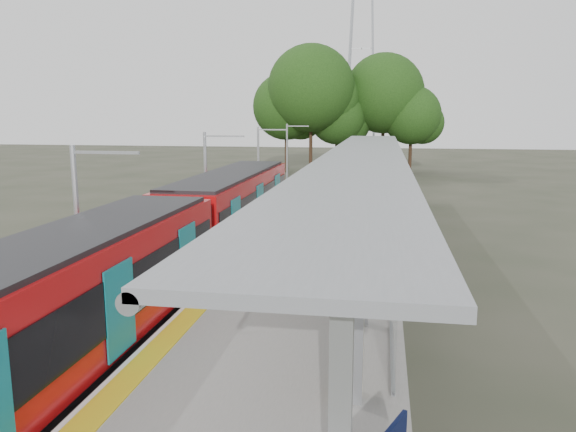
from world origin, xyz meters
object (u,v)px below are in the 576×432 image
object	(u,v)px
bench_far	(383,183)
train	(177,239)
info_pillar_near	(351,351)
litter_bin	(346,238)
info_pillar_far	(357,206)
bench_mid	(387,234)

from	to	relation	value
bench_far	train	bearing A→B (deg)	-110.19
info_pillar_near	litter_bin	xyz separation A→B (m)	(-0.87, 11.73, -0.43)
train	info_pillar_far	bearing A→B (deg)	60.25
bench_mid	info_pillar_near	distance (m)	12.52
info_pillar_near	info_pillar_far	xyz separation A→B (m)	(-0.72, 17.81, -0.11)
info_pillar_near	info_pillar_far	distance (m)	17.82
bench_mid	litter_bin	size ratio (longest dim) A/B	1.64
bench_far	info_pillar_near	distance (m)	29.29
bench_mid	litter_bin	world-z (taller)	bench_mid
info_pillar_far	litter_bin	world-z (taller)	info_pillar_far
info_pillar_far	litter_bin	bearing A→B (deg)	-110.92
litter_bin	info_pillar_near	bearing A→B (deg)	-85.78
bench_mid	litter_bin	bearing A→B (deg)	-163.65
info_pillar_near	litter_bin	world-z (taller)	info_pillar_near
info_pillar_near	litter_bin	bearing A→B (deg)	71.23
train	litter_bin	size ratio (longest dim) A/B	31.80
info_pillar_far	litter_bin	distance (m)	6.08
info_pillar_near	litter_bin	distance (m)	11.77
litter_bin	train	bearing A→B (deg)	-145.08
bench_mid	info_pillar_far	distance (m)	5.51
train	bench_far	size ratio (longest dim) A/B	18.51
info_pillar_near	train	bearing A→B (deg)	106.14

